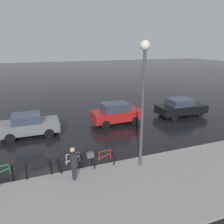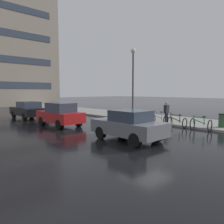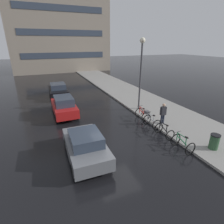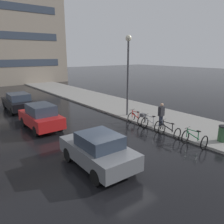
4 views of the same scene
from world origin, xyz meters
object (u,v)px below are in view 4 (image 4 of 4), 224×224
object	(u,v)px
car_red	(41,117)
trash_bin	(223,135)
bicycle_third	(151,124)
streetlamp	(128,62)
bicycle_second	(169,131)
bicycle_nearest	(194,139)
bicycle_farthest	(138,118)
car_grey	(98,150)
pedestrian	(161,114)
car_black	(19,102)

from	to	relation	value
car_red	trash_bin	xyz separation A→B (m)	(6.93, -8.43, -0.32)
bicycle_third	streetlamp	size ratio (longest dim) A/B	0.19
trash_bin	bicycle_second	bearing A→B (deg)	122.00
bicycle_nearest	bicycle_farthest	bearing A→B (deg)	86.71
bicycle_second	car_grey	world-z (taller)	car_grey
pedestrian	trash_bin	xyz separation A→B (m)	(0.55, -3.84, -0.43)
bicycle_farthest	trash_bin	world-z (taller)	trash_bin
bicycle_nearest	car_black	world-z (taller)	car_black
trash_bin	car_black	bearing A→B (deg)	115.20
car_black	streetlamp	size ratio (longest dim) A/B	0.70
bicycle_second	pedestrian	distance (m)	1.81
car_red	car_grey	bearing A→B (deg)	-88.60
car_red	pedestrian	distance (m)	7.86
car_grey	trash_bin	bearing A→B (deg)	-16.93
bicycle_farthest	car_grey	bearing A→B (deg)	-149.66
bicycle_nearest	bicycle_farthest	xyz separation A→B (m)	(0.26, 4.55, 0.08)
bicycle_third	car_red	distance (m)	7.13
bicycle_third	pedestrian	bearing A→B (deg)	-1.09
car_red	pedestrian	world-z (taller)	pedestrian
bicycle_third	car_grey	bearing A→B (deg)	-161.31
bicycle_third	trash_bin	distance (m)	4.13
bicycle_farthest	streetlamp	size ratio (longest dim) A/B	0.22
bicycle_nearest	car_grey	size ratio (longest dim) A/B	0.31
car_red	pedestrian	size ratio (longest dim) A/B	2.31
car_black	trash_bin	size ratio (longest dim) A/B	4.17
bicycle_second	bicycle_farthest	world-z (taller)	bicycle_second
bicycle_farthest	bicycle_third	bearing A→B (deg)	-97.59
car_grey	pedestrian	xyz separation A→B (m)	(6.22, 1.78, 0.17)
bicycle_nearest	car_red	xyz separation A→B (m)	(-5.39, 7.70, 0.42)
car_grey	car_red	size ratio (longest dim) A/B	0.99
bicycle_second	trash_bin	size ratio (longest dim) A/B	1.17
bicycle_nearest	trash_bin	distance (m)	1.71
car_red	trash_bin	world-z (taller)	car_red
bicycle_nearest	bicycle_farthest	distance (m)	4.56
bicycle_second	bicycle_farthest	xyz separation A→B (m)	(0.22, 2.88, 0.10)
car_grey	streetlamp	distance (m)	8.73
bicycle_nearest	bicycle_third	size ratio (longest dim) A/B	1.00
bicycle_farthest	streetlamp	bearing A→B (deg)	69.63
car_red	car_black	bearing A→B (deg)	88.06
bicycle_farthest	trash_bin	xyz separation A→B (m)	(1.28, -5.28, 0.03)
car_red	car_black	size ratio (longest dim) A/B	0.91
car_red	streetlamp	bearing A→B (deg)	-11.12
bicycle_farthest	car_red	size ratio (longest dim) A/B	0.34
pedestrian	car_grey	bearing A→B (deg)	-164.06
bicycle_farthest	bicycle_second	bearing A→B (deg)	-94.38
car_black	streetlamp	xyz separation A→B (m)	(6.16, -7.12, 3.39)
bicycle_third	car_grey	distance (m)	5.61
bicycle_second	streetlamp	xyz separation A→B (m)	(0.93, 4.78, 3.78)
streetlamp	car_grey	bearing A→B (deg)	-140.48
bicycle_nearest	car_black	distance (m)	14.54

